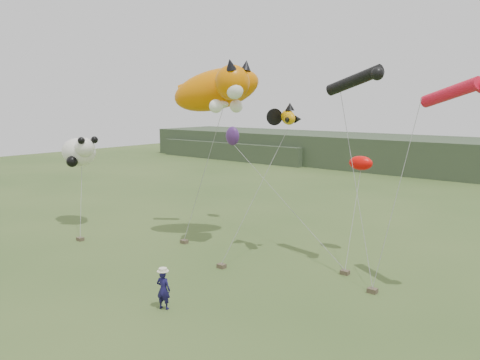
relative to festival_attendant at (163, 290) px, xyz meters
The scene contains 9 objects.
ground 1.32m from the festival_attendant, 125.68° to the left, with size 120.00×120.00×0.00m, color #385123.
headland 45.71m from the festival_attendant, 94.68° to the left, with size 90.00×13.00×4.00m.
festival_attendant is the anchor object (origin of this frame).
sandbag_anchors 6.21m from the festival_attendant, 105.76° to the left, with size 17.21×5.19×0.20m.
cat_kite 12.64m from the festival_attendant, 117.96° to the left, with size 6.72×5.14×3.42m.
fish_kite 10.88m from the festival_attendant, 91.66° to the left, with size 2.50×1.63×1.21m.
tube_kites 13.39m from the festival_attendant, 57.84° to the left, with size 7.75×2.30×1.96m.
panda_kite 15.80m from the festival_attendant, 159.02° to the left, with size 3.29×2.13×2.05m.
misc_kites 13.31m from the festival_attendant, 102.45° to the left, with size 11.12×1.93×1.97m.
Camera 1 is at (14.09, -12.59, 8.10)m, focal length 35.00 mm.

